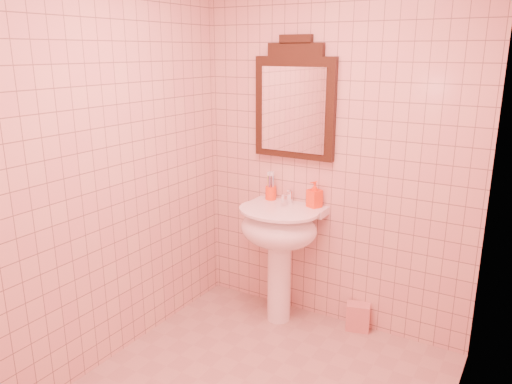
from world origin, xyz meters
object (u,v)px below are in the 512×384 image
Objects in this scene: towel at (358,317)px; toothbrush_cup at (271,193)px; pedestal_sink at (279,236)px; mirror at (295,103)px; soap_dispenser at (314,194)px.

toothbrush_cup is at bearing -179.90° from towel.
mirror reaches higher than pedestal_sink.
towel is at bearing 23.22° from soap_dispenser.
soap_dispenser reaches higher than pedestal_sink.
soap_dispenser is 0.94× the size of towel.
pedestal_sink is 0.35m from toothbrush_cup.
soap_dispenser is at bearing -11.09° from mirror.
pedestal_sink is at bearing -116.56° from soap_dispenser.
pedestal_sink is at bearing -163.11° from towel.
pedestal_sink is 4.36× the size of towel.
towel is at bearing 16.89° from pedestal_sink.
towel is (0.56, 0.17, -0.56)m from pedestal_sink.
mirror reaches higher than towel.
towel is (0.56, -0.03, -1.48)m from mirror.
toothbrush_cup is at bearing -158.05° from soap_dispenser.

